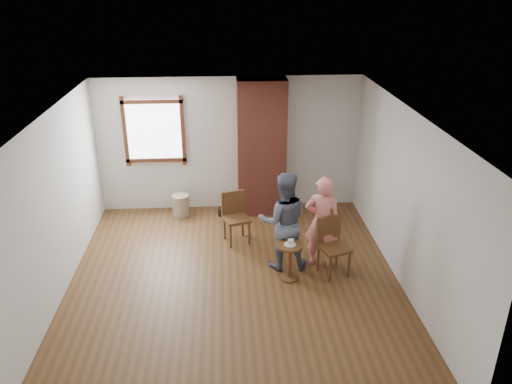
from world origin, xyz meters
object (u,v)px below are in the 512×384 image
dining_chair_left (235,214)px  person_pink (322,222)px  dining_chair_right (332,243)px  side_table (290,256)px  man (283,221)px  stoneware_crock (181,205)px

dining_chair_left → person_pink: 1.63m
dining_chair_left → dining_chair_right: (1.46, -1.11, 0.01)m
side_table → man: 0.55m
dining_chair_right → side_table: bearing=173.7°
stoneware_crock → dining_chair_right: 3.31m
dining_chair_left → person_pink: size_ratio=0.58×
man → side_table: bearing=99.3°
stoneware_crock → side_table: (1.81, -2.33, 0.19)m
man → person_pink: man is taller
dining_chair_left → side_table: size_ratio=1.48×
dining_chair_left → stoneware_crock: bearing=117.2°
dining_chair_right → person_pink: 0.36m
dining_chair_left → dining_chair_right: bearing=-54.5°
dining_chair_left → man: man is taller
stoneware_crock → dining_chair_left: 1.49m
stoneware_crock → person_pink: person_pink is taller
stoneware_crock → man: man is taller
person_pink → side_table: bearing=49.5°
dining_chair_left → side_table: 1.50m
stoneware_crock → dining_chair_left: dining_chair_left is taller
stoneware_crock → man: size_ratio=0.26×
person_pink → stoneware_crock: bearing=-25.1°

